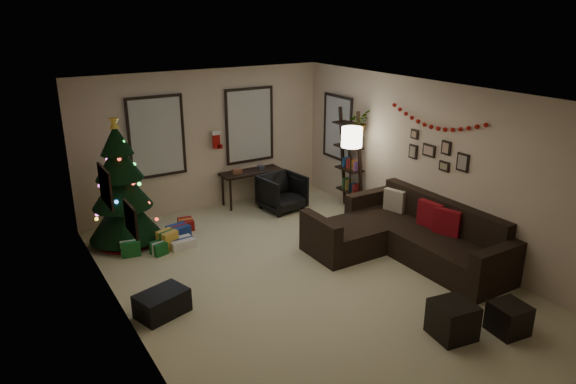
% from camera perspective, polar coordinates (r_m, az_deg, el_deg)
% --- Properties ---
extents(floor, '(7.00, 7.00, 0.00)m').
position_cam_1_polar(floor, '(7.89, 1.68, -9.27)').
color(floor, beige).
rests_on(floor, ground).
extents(ceiling, '(7.00, 7.00, 0.00)m').
position_cam_1_polar(ceiling, '(7.01, 1.89, 10.49)').
color(ceiling, white).
rests_on(ceiling, floor).
extents(wall_back, '(5.00, 0.00, 5.00)m').
position_cam_1_polar(wall_back, '(10.33, -8.95, 5.49)').
color(wall_back, beige).
rests_on(wall_back, floor).
extents(wall_front, '(5.00, 0.00, 5.00)m').
position_cam_1_polar(wall_front, '(5.06, 24.45, -11.20)').
color(wall_front, beige).
rests_on(wall_front, floor).
extents(wall_left, '(0.00, 7.00, 7.00)m').
position_cam_1_polar(wall_left, '(6.41, -17.32, -3.84)').
color(wall_left, beige).
rests_on(wall_left, floor).
extents(wall_right, '(0.00, 7.00, 7.00)m').
position_cam_1_polar(wall_right, '(8.90, 15.40, 2.79)').
color(wall_right, beige).
rests_on(wall_right, floor).
extents(window_back_left, '(1.05, 0.06, 1.50)m').
position_cam_1_polar(window_back_left, '(9.94, -14.01, 5.80)').
color(window_back_left, '#728CB2').
rests_on(window_back_left, wall_back).
extents(window_back_right, '(1.05, 0.06, 1.50)m').
position_cam_1_polar(window_back_right, '(10.65, -4.20, 7.19)').
color(window_back_right, '#728CB2').
rests_on(window_back_right, wall_back).
extents(window_right_wall, '(0.06, 0.90, 1.30)m').
position_cam_1_polar(window_right_wall, '(10.68, 5.43, 6.93)').
color(window_right_wall, '#728CB2').
rests_on(window_right_wall, wall_right).
extents(christmas_tree, '(1.19, 1.19, 2.21)m').
position_cam_1_polar(christmas_tree, '(9.10, -17.52, 0.06)').
color(christmas_tree, black).
rests_on(christmas_tree, floor).
extents(presents, '(1.50, 1.01, 0.30)m').
position_cam_1_polar(presents, '(9.13, -13.62, -4.89)').
color(presents, navy).
rests_on(presents, floor).
extents(sofa, '(2.02, 2.92, 0.90)m').
position_cam_1_polar(sofa, '(8.67, 12.58, -4.85)').
color(sofa, black).
rests_on(sofa, floor).
extents(pillow_red_a, '(0.24, 0.43, 0.42)m').
position_cam_1_polar(pillow_red_a, '(8.51, 16.79, -3.17)').
color(pillow_red_a, maroon).
rests_on(pillow_red_a, sofa).
extents(pillow_red_b, '(0.15, 0.44, 0.44)m').
position_cam_1_polar(pillow_red_b, '(8.73, 15.07, -2.43)').
color(pillow_red_b, maroon).
rests_on(pillow_red_b, sofa).
extents(pillow_cream, '(0.21, 0.39, 0.38)m').
position_cam_1_polar(pillow_cream, '(9.28, 11.41, -0.90)').
color(pillow_cream, '#BBB098').
rests_on(pillow_cream, sofa).
extents(ottoman_near, '(0.53, 0.53, 0.45)m').
position_cam_1_polar(ottoman_near, '(6.83, 17.33, -13.02)').
color(ottoman_near, black).
rests_on(ottoman_near, floor).
extents(ottoman_far, '(0.45, 0.45, 0.38)m').
position_cam_1_polar(ottoman_far, '(7.14, 22.71, -12.47)').
color(ottoman_far, black).
rests_on(ottoman_far, floor).
extents(desk, '(1.26, 0.45, 0.68)m').
position_cam_1_polar(desk, '(10.62, -3.98, 1.86)').
color(desk, black).
rests_on(desk, floor).
extents(desk_chair, '(0.77, 0.73, 0.72)m').
position_cam_1_polar(desk_chair, '(10.31, -0.65, -0.04)').
color(desk_chair, black).
rests_on(desk_chair, floor).
extents(bookshelf, '(0.30, 0.58, 2.00)m').
position_cam_1_polar(bookshelf, '(10.22, 6.72, 3.23)').
color(bookshelf, black).
rests_on(bookshelf, floor).
extents(potted_plant, '(0.67, 0.65, 0.56)m').
position_cam_1_polar(potted_plant, '(9.84, 7.72, 7.84)').
color(potted_plant, '#4C4C4C').
rests_on(potted_plant, bookshelf).
extents(floor_lamp, '(0.37, 0.37, 1.77)m').
position_cam_1_polar(floor_lamp, '(9.53, 6.87, 5.22)').
color(floor_lamp, black).
rests_on(floor_lamp, floor).
extents(art_map, '(0.04, 0.60, 0.50)m').
position_cam_1_polar(art_map, '(7.07, -19.11, 0.57)').
color(art_map, black).
rests_on(art_map, wall_left).
extents(art_abstract, '(0.04, 0.45, 0.35)m').
position_cam_1_polar(art_abstract, '(6.06, -16.60, -2.84)').
color(art_abstract, black).
rests_on(art_abstract, wall_left).
extents(gallery, '(0.03, 1.25, 0.54)m').
position_cam_1_polar(gallery, '(8.78, 15.78, 4.04)').
color(gallery, black).
rests_on(gallery, wall_right).
extents(garland, '(0.08, 1.90, 0.30)m').
position_cam_1_polar(garland, '(8.69, 15.60, 7.45)').
color(garland, '#A5140C').
rests_on(garland, wall_right).
extents(stocking_left, '(0.20, 0.05, 0.36)m').
position_cam_1_polar(stocking_left, '(10.31, -9.88, 6.24)').
color(stocking_left, '#990F0C').
rests_on(stocking_left, wall_back).
extents(stocking_right, '(0.20, 0.05, 0.36)m').
position_cam_1_polar(stocking_right, '(10.28, -7.71, 5.65)').
color(stocking_right, '#990F0C').
rests_on(stocking_right, wall_back).
extents(storage_bin, '(0.73, 0.59, 0.32)m').
position_cam_1_polar(storage_bin, '(7.16, -13.43, -11.60)').
color(storage_bin, black).
rests_on(storage_bin, floor).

